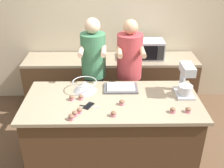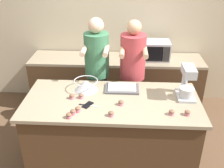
# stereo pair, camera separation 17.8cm
# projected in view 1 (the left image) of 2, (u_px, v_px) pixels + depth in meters

# --- Properties ---
(ground_plane) EXTENTS (16.00, 16.00, 0.00)m
(ground_plane) POSITION_uv_depth(u_px,v_px,m) (112.00, 159.00, 3.46)
(ground_plane) COLOR brown
(back_wall) EXTENTS (10.00, 0.06, 2.70)m
(back_wall) POSITION_uv_depth(u_px,v_px,m) (111.00, 24.00, 4.35)
(back_wall) COLOR beige
(back_wall) RESTS_ON ground_plane
(island_counter) EXTENTS (2.04, 0.94, 0.92)m
(island_counter) POSITION_uv_depth(u_px,v_px,m) (112.00, 131.00, 3.24)
(island_counter) COLOR #4C331E
(island_counter) RESTS_ON ground_plane
(back_counter) EXTENTS (2.80, 0.60, 0.88)m
(back_counter) POSITION_uv_depth(u_px,v_px,m) (111.00, 82.00, 4.46)
(back_counter) COLOR #4C331E
(back_counter) RESTS_ON ground_plane
(person_left) EXTENTS (0.35, 0.51, 1.70)m
(person_left) POSITION_uv_depth(u_px,v_px,m) (94.00, 76.00, 3.65)
(person_left) COLOR #33384C
(person_left) RESTS_ON ground_plane
(person_right) EXTENTS (0.36, 0.51, 1.68)m
(person_right) POSITION_uv_depth(u_px,v_px,m) (129.00, 76.00, 3.66)
(person_right) COLOR #33384C
(person_right) RESTS_ON ground_plane
(stand_mixer) EXTENTS (0.20, 0.30, 0.39)m
(stand_mixer) POSITION_uv_depth(u_px,v_px,m) (185.00, 82.00, 3.05)
(stand_mixer) COLOR #B2B7BC
(stand_mixer) RESTS_ON island_counter
(mixing_bowl) EXTENTS (0.30, 0.30, 0.13)m
(mixing_bowl) POSITION_uv_depth(u_px,v_px,m) (85.00, 86.00, 3.19)
(mixing_bowl) COLOR #BCBCC1
(mixing_bowl) RESTS_ON island_counter
(baking_tray) EXTENTS (0.41, 0.26, 0.04)m
(baking_tray) POSITION_uv_depth(u_px,v_px,m) (121.00, 88.00, 3.25)
(baking_tray) COLOR #4C4C51
(baking_tray) RESTS_ON island_counter
(microwave_oven) EXTENTS (0.48, 0.34, 0.30)m
(microwave_oven) POSITION_uv_depth(u_px,v_px,m) (148.00, 49.00, 4.19)
(microwave_oven) COLOR #B7B7BC
(microwave_oven) RESTS_ON back_counter
(cell_phone) EXTENTS (0.13, 0.16, 0.01)m
(cell_phone) POSITION_uv_depth(u_px,v_px,m) (89.00, 106.00, 2.91)
(cell_phone) COLOR black
(cell_phone) RESTS_ON island_counter
(knife) EXTENTS (0.22, 0.05, 0.01)m
(knife) POSITION_uv_depth(u_px,v_px,m) (88.00, 106.00, 2.90)
(knife) COLOR #BCBCC1
(knife) RESTS_ON island_counter
(cupcake_0) EXTENTS (0.06, 0.06, 0.06)m
(cupcake_0) POSITION_uv_depth(u_px,v_px,m) (81.00, 97.00, 3.03)
(cupcake_0) COLOR #D17084
(cupcake_0) RESTS_ON island_counter
(cupcake_1) EXTENTS (0.06, 0.06, 0.06)m
(cupcake_1) POSITION_uv_depth(u_px,v_px,m) (188.00, 110.00, 2.79)
(cupcake_1) COLOR #D17084
(cupcake_1) RESTS_ON island_counter
(cupcake_2) EXTENTS (0.06, 0.06, 0.06)m
(cupcake_2) POSITION_uv_depth(u_px,v_px,m) (75.00, 113.00, 2.73)
(cupcake_2) COLOR #D17084
(cupcake_2) RESTS_ON island_counter
(cupcake_3) EXTENTS (0.06, 0.06, 0.06)m
(cupcake_3) POSITION_uv_depth(u_px,v_px,m) (114.00, 114.00, 2.73)
(cupcake_3) COLOR #D17084
(cupcake_3) RESTS_ON island_counter
(cupcake_4) EXTENTS (0.06, 0.06, 0.06)m
(cupcake_4) POSITION_uv_depth(u_px,v_px,m) (72.00, 98.00, 3.01)
(cupcake_4) COLOR #D17084
(cupcake_4) RESTS_ON island_counter
(cupcake_5) EXTENTS (0.06, 0.06, 0.06)m
(cupcake_5) POSITION_uv_depth(u_px,v_px,m) (71.00, 117.00, 2.67)
(cupcake_5) COLOR #D17084
(cupcake_5) RESTS_ON island_counter
(cupcake_6) EXTENTS (0.06, 0.06, 0.06)m
(cupcake_6) POSITION_uv_depth(u_px,v_px,m) (80.00, 110.00, 2.78)
(cupcake_6) COLOR #D17084
(cupcake_6) RESTS_ON island_counter
(cupcake_7) EXTENTS (0.06, 0.06, 0.06)m
(cupcake_7) POSITION_uv_depth(u_px,v_px,m) (173.00, 110.00, 2.78)
(cupcake_7) COLOR #D17084
(cupcake_7) RESTS_ON island_counter
(cupcake_8) EXTENTS (0.06, 0.06, 0.06)m
(cupcake_8) POSITION_uv_depth(u_px,v_px,m) (122.00, 102.00, 2.92)
(cupcake_8) COLOR #D17084
(cupcake_8) RESTS_ON island_counter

